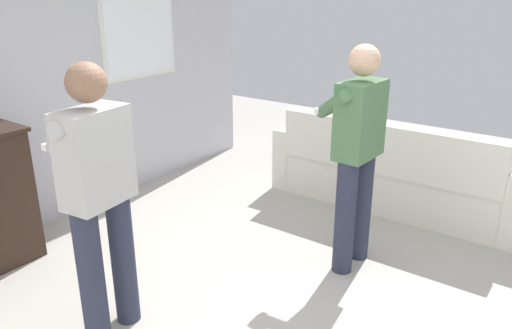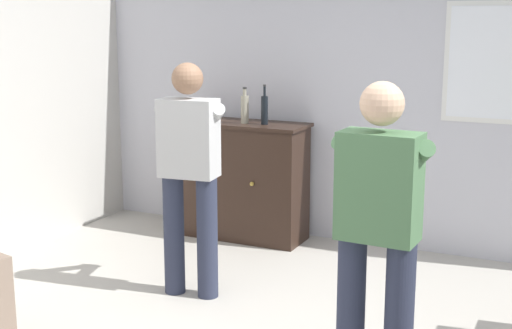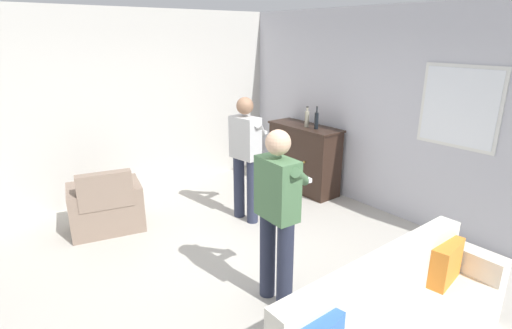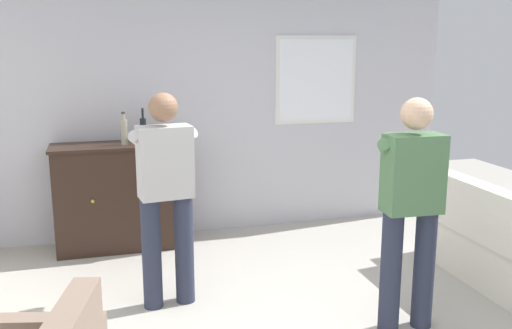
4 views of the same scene
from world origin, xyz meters
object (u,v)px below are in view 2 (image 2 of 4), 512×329
Objects in this scene: sideboard_cabinet at (239,180)px; person_standing_right at (378,228)px; bottle_wine_green at (245,108)px; bottle_liquor_amber at (265,109)px; person_standing_left at (190,168)px.

person_standing_right reaches higher than sideboard_cabinet.
bottle_liquor_amber is (0.18, 0.02, 0.00)m from bottle_wine_green.
bottle_liquor_amber reaches higher than sideboard_cabinet.
person_standing_left is (0.32, -1.40, 0.40)m from sideboard_cabinet.
sideboard_cabinet is 0.75× the size of person_standing_right.
person_standing_right reaches higher than bottle_wine_green.
person_standing_left and person_standing_right have the same top height.
bottle_wine_green is at bearing -30.59° from sideboard_cabinet.
bottle_liquor_amber is 0.21× the size of person_standing_left.
person_standing_left is 1.82m from person_standing_right.
bottle_liquor_amber is (0.27, -0.03, 0.66)m from sideboard_cabinet.
sideboard_cabinet is 3.93× the size of bottle_wine_green.
person_standing_right is at bearing -53.15° from bottle_liquor_amber.
bottle_liquor_amber is at bearing 126.85° from person_standing_right.
sideboard_cabinet is at bearing 149.41° from bottle_wine_green.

